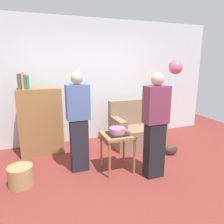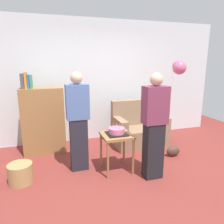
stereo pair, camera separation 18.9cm
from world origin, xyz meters
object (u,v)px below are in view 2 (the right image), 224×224
Objects in this scene: couch at (138,129)px; handbag at (173,151)px; side_table at (117,140)px; person_blowing_candles at (78,122)px; wicker_basket at (21,173)px; bookshelf at (43,120)px; birthday_cake at (117,131)px; balloon_bunch at (179,67)px; person_holding_cake at (154,126)px.

handbag is (0.39, -0.78, -0.24)m from couch.
couch is 1.73× the size of side_table.
person_blowing_candles is 1.95m from handbag.
couch reaches higher than wicker_basket.
bookshelf reaches higher than handbag.
side_table is 0.39× the size of person_blowing_candles.
side_table is 1.99× the size of birthday_cake.
birthday_cake is at bearing -171.24° from handbag.
side_table is at bearing -44.80° from bookshelf.
person_blowing_candles is at bearing -57.85° from bookshelf.
balloon_bunch reaches higher than bookshelf.
couch is 1.57m from balloon_bunch.
person_holding_cake is at bearing -43.18° from person_blowing_candles.
wicker_basket is (-1.50, 0.07, -0.54)m from birthday_cake.
balloon_bunch is at bearing -6.73° from bookshelf.
wicker_basket is at bearing 177.35° from side_table.
person_blowing_candles is (-1.42, -0.72, 0.49)m from couch.
bookshelf is 1.06m from person_blowing_candles.
person_holding_cake is at bearing -37.63° from side_table.
handbag is at bearing 8.76° from side_table.
person_blowing_candles is (0.56, -0.89, 0.16)m from bookshelf.
wicker_basket is at bearing -108.37° from bookshelf.
couch is 0.60× the size of balloon_bunch.
side_table is 1.55m from wicker_basket.
bookshelf reaches higher than wicker_basket.
handbag is (2.36, -0.95, -0.57)m from bookshelf.
balloon_bunch reaches higher than wicker_basket.
person_blowing_candles reaches higher than side_table.
birthday_cake is (-0.83, -0.97, 0.35)m from couch.
balloon_bunch is at bearing 0.92° from person_blowing_candles.
person_holding_cake is 1.18m from handbag.
handbag is at bearing -21.81° from bookshelf.
person_blowing_candles reaches higher than bookshelf.
birthday_cake is 2.08m from balloon_bunch.
side_table is at bearing -168.14° from birthday_cake.
wicker_basket is at bearing 177.51° from person_blowing_candles.
birthday_cake is (0.00, 0.00, 0.15)m from side_table.
handbag is (1.80, -0.05, -0.73)m from person_blowing_candles.
side_table is 1.31m from handbag.
couch is 0.67× the size of person_holding_cake.
person_blowing_candles reaches higher than birthday_cake.
person_holding_cake is at bearing -12.44° from wicker_basket.
side_table is 1.77× the size of wicker_basket.
side_table is at bearing -48.71° from person_holding_cake.
bookshelf is 5.71× the size of handbag.
bookshelf is (-1.98, 0.17, 0.33)m from couch.
wicker_basket is (-1.97, 0.43, -0.68)m from person_holding_cake.
bookshelf is at bearing 108.90° from person_blowing_candles.
person_holding_cake is 4.53× the size of wicker_basket.
couch reaches higher than handbag.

